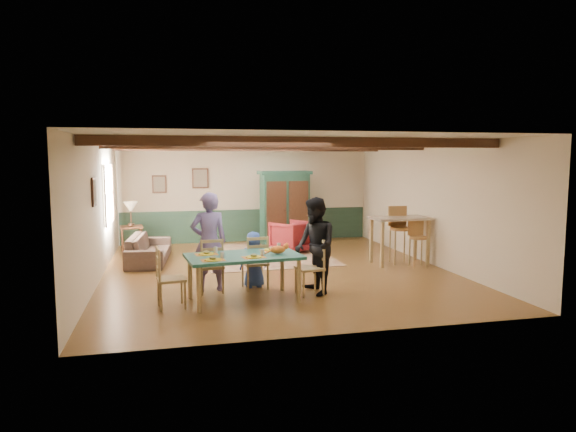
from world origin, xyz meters
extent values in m
plane|color=brown|center=(0.00, 0.00, 0.00)|extent=(8.00, 8.00, 0.00)
cube|color=beige|center=(0.00, 4.00, 1.35)|extent=(7.00, 0.02, 2.70)
cube|color=beige|center=(-3.50, 0.00, 1.35)|extent=(0.02, 8.00, 2.70)
cube|color=beige|center=(3.50, 0.00, 1.35)|extent=(0.02, 8.00, 2.70)
cube|color=silver|center=(0.00, 0.00, 2.70)|extent=(7.00, 8.00, 0.02)
cube|color=#1B3125|center=(0.00, 3.98, 0.45)|extent=(6.95, 0.03, 0.90)
cube|color=black|center=(0.00, -2.30, 2.61)|extent=(6.95, 0.16, 0.16)
cube|color=black|center=(0.00, 0.40, 2.61)|extent=(6.95, 0.16, 0.16)
cube|color=black|center=(0.00, 3.00, 2.61)|extent=(6.95, 0.16, 0.16)
imported|color=#6C5B9D|center=(-1.50, -1.33, 0.88)|extent=(0.69, 0.49, 1.76)
imported|color=black|center=(0.27, -1.94, 0.84)|extent=(0.73, 0.89, 1.68)
imported|color=#2A49AA|center=(-0.69, -1.23, 0.51)|extent=(0.54, 0.38, 1.03)
cube|color=tan|center=(0.06, 1.82, 0.01)|extent=(3.07, 3.61, 0.01)
cube|color=#153529|center=(0.92, 3.27, 1.00)|extent=(1.46, 0.68, 2.00)
imported|color=#531017|center=(0.81, 1.98, 0.40)|extent=(1.19, 1.19, 0.79)
imported|color=#3E2D26|center=(-2.63, 1.57, 0.30)|extent=(1.00, 2.15, 0.61)
camera|label=1|loc=(-2.19, -10.33, 2.35)|focal=32.00mm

